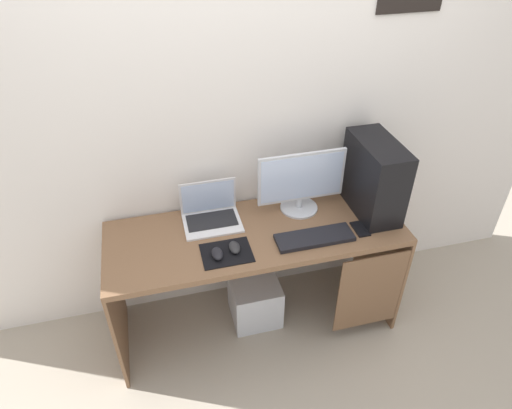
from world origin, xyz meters
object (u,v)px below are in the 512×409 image
at_px(monitor, 301,183).
at_px(cell_phone, 360,229).
at_px(subwoofer, 255,300).
at_px(mouse_left, 235,247).
at_px(pc_tower, 374,177).
at_px(keyboard, 315,238).
at_px(laptop, 211,214).
at_px(mouse_right, 217,254).

relative_size(monitor, cell_phone, 3.86).
bearing_deg(subwoofer, cell_phone, -16.10).
distance_m(mouse_left, cell_phone, 0.71).
height_order(pc_tower, subwoofer, pc_tower).
height_order(keyboard, cell_phone, keyboard).
relative_size(laptop, cell_phone, 2.44).
bearing_deg(keyboard, monitor, 88.00).
relative_size(keyboard, subwoofer, 1.43).
relative_size(keyboard, cell_phone, 3.23).
relative_size(pc_tower, cell_phone, 3.35).
bearing_deg(laptop, subwoofer, -30.23).
bearing_deg(cell_phone, laptop, 159.63).
relative_size(mouse_left, mouse_right, 1.00).
bearing_deg(subwoofer, mouse_right, -143.20).
xyz_separation_m(pc_tower, mouse_right, (-0.93, -0.19, -0.20)).
relative_size(keyboard, mouse_right, 4.38).
distance_m(mouse_right, cell_phone, 0.80).
distance_m(keyboard, mouse_left, 0.43).
relative_size(pc_tower, mouse_right, 4.53).
distance_m(monitor, subwoofer, 0.83).
xyz_separation_m(monitor, keyboard, (-0.01, -0.28, -0.17)).
xyz_separation_m(keyboard, cell_phone, (0.27, 0.01, -0.01)).
bearing_deg(cell_phone, subwoofer, 163.90).
bearing_deg(mouse_left, mouse_right, -165.26).
relative_size(monitor, keyboard, 1.19).
bearing_deg(laptop, monitor, -2.81).
relative_size(pc_tower, subwoofer, 1.48).
height_order(monitor, keyboard, monitor).
bearing_deg(laptop, keyboard, -30.89).
bearing_deg(mouse_right, mouse_left, 14.74).
height_order(laptop, mouse_right, laptop).
xyz_separation_m(monitor, laptop, (-0.52, 0.03, -0.14)).
bearing_deg(monitor, keyboard, -92.00).
height_order(pc_tower, mouse_right, pc_tower).
bearing_deg(monitor, cell_phone, -45.09).
height_order(laptop, mouse_left, laptop).
distance_m(pc_tower, monitor, 0.41).
bearing_deg(keyboard, pc_tower, 24.10).
height_order(keyboard, mouse_left, mouse_left).
relative_size(laptop, mouse_right, 3.30).
bearing_deg(monitor, pc_tower, -13.85).
bearing_deg(pc_tower, mouse_left, -169.14).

